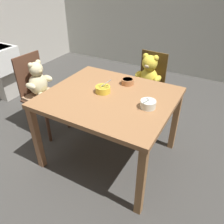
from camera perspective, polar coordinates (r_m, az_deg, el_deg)
name	(u,v)px	position (r m, az deg, el deg)	size (l,w,h in m)	color
ground_plane	(110,156)	(2.47, -0.57, -11.22)	(5.20, 5.20, 0.04)	#413F3C
dining_table	(109,103)	(2.06, -0.68, 2.19)	(1.14, 0.99, 0.73)	#9B6941
teddy_chair_far_center	(148,78)	(2.77, 9.17, 8.53)	(0.39, 0.40, 0.86)	#533B1B
teddy_chair_near_left	(40,88)	(2.66, -17.76, 5.93)	(0.42, 0.40, 0.92)	brown
porridge_bowl_terracotta_far_center	(128,81)	(2.22, 3.97, 7.74)	(0.12, 0.12, 0.05)	#B97345
porridge_bowl_white_near_right	(148,104)	(1.85, 9.14, 2.03)	(0.13, 0.14, 0.13)	silver
porridge_bowl_yellow_center	(103,89)	(2.07, -2.33, 5.81)	(0.14, 0.14, 0.13)	yellow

